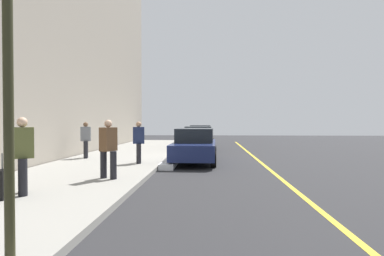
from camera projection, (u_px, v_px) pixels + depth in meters
ground_plane at (190, 160)px, 15.44m from camera, size 56.00×56.00×0.00m
sidewalk at (121, 158)px, 15.62m from camera, size 28.00×4.60×0.15m
building_facade at (63, 2)px, 15.63m from camera, size 32.00×0.80×15.00m
lane_stripe_centre at (259, 161)px, 15.26m from camera, size 28.00×0.14×0.01m
snow_bank_curb at (174, 159)px, 15.11m from camera, size 5.94×0.56×0.22m
parked_car_white at (200, 135)px, 26.79m from camera, size 4.67×1.95×1.51m
parked_car_charcoal at (198, 138)px, 20.60m from camera, size 4.46×1.98×1.51m
parked_car_navy at (195, 145)px, 14.68m from camera, size 4.82×1.97×1.51m
pedestrian_olive_coat at (23, 153)px, 7.53m from camera, size 0.53×0.56×1.77m
pedestrian_navy_coat at (139, 141)px, 13.20m from camera, size 0.54×0.50×1.67m
pedestrian_brown_coat at (108, 147)px, 9.61m from camera, size 0.55×0.53×1.72m
pedestrian_grey_coat at (86, 139)px, 15.06m from camera, size 0.53×0.51×1.65m
traffic_light_pole at (7, 4)px, 3.96m from camera, size 0.35×0.26×4.59m
rolling_suitcase at (2, 184)px, 7.06m from camera, size 0.34×0.22×0.99m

